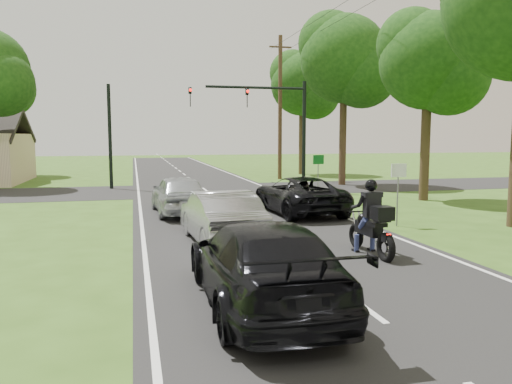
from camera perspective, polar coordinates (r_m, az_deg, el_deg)
ground at (r=13.03m, az=4.12°, el=-7.10°), size 140.00×140.00×0.00m
road at (r=22.60m, az=-3.71°, el=-1.33°), size 8.00×100.00×0.01m
cross_road at (r=28.48m, az=-5.83°, el=0.25°), size 60.00×7.00×0.01m
motorcycle_rider at (r=13.08m, az=13.13°, el=-3.71°), size 0.65×2.30×1.98m
dark_suv at (r=19.74m, az=4.91°, el=-0.31°), size 2.70×5.36×1.46m
silver_sedan at (r=14.22m, az=-4.11°, el=-2.81°), size 1.89×4.67×1.51m
silver_suv at (r=19.75m, az=-8.84°, el=-0.22°), size 2.07×4.65×1.55m
dark_car_behind at (r=8.97m, az=0.71°, el=-8.17°), size 2.20×5.32×1.54m
traffic_signal at (r=27.06m, az=1.77°, el=8.72°), size 6.38×0.44×6.00m
signal_pole_far at (r=30.08m, az=-16.35°, el=6.06°), size 0.20×0.20×6.00m
utility_pole_far at (r=35.58m, az=2.77°, el=9.68°), size 1.60×0.28×10.00m
sign_white at (r=17.39m, az=15.96°, el=1.40°), size 0.55×0.07×2.12m
sign_green at (r=24.70m, az=7.13°, el=3.00°), size 0.55×0.07×2.12m
tree_row_c at (r=25.14m, az=19.83°, el=13.33°), size 4.80×4.65×8.76m
tree_row_d at (r=31.92m, az=10.74°, el=14.19°), size 5.76×5.58×10.45m
tree_row_e at (r=40.31m, az=5.78°, el=11.76°), size 5.28×5.12×9.61m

